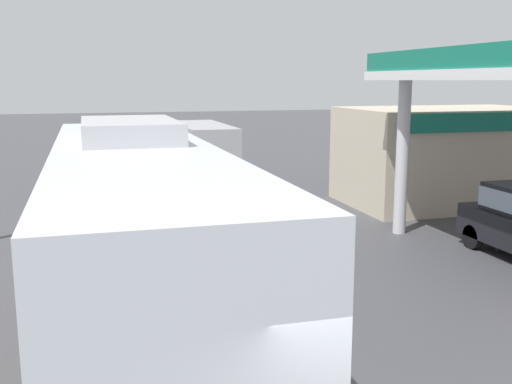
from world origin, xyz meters
TOP-DOWN VIEW (x-y plane):
  - ground at (0.00, 20.00)m, footprint 120.00×120.00m
  - lane_divider_stripe at (0.00, 15.00)m, footprint 0.16×50.00m
  - coach_bus_main at (-1.80, 5.47)m, footprint 2.60×11.04m
  - gas_station_roadside at (9.77, 12.38)m, footprint 9.10×11.95m
  - minibus_opposing_lane at (2.47, 21.92)m, footprint 2.04×6.13m
  - pedestrian_near_pump at (7.69, 8.48)m, footprint 0.55×0.22m
  - car_trailing_behind_bus at (-1.62, 20.98)m, footprint 1.70×4.20m

SIDE VIEW (x-z plane):
  - ground at x=0.00m, z-range 0.00..0.00m
  - lane_divider_stripe at x=0.00m, z-range 0.00..0.01m
  - pedestrian_near_pump at x=7.69m, z-range 0.10..1.76m
  - car_trailing_behind_bus at x=-1.62m, z-range 0.10..1.92m
  - minibus_opposing_lane at x=2.47m, z-range 0.25..2.69m
  - coach_bus_main at x=-1.80m, z-range -0.12..3.56m
  - gas_station_roadside at x=9.77m, z-range 0.08..5.18m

